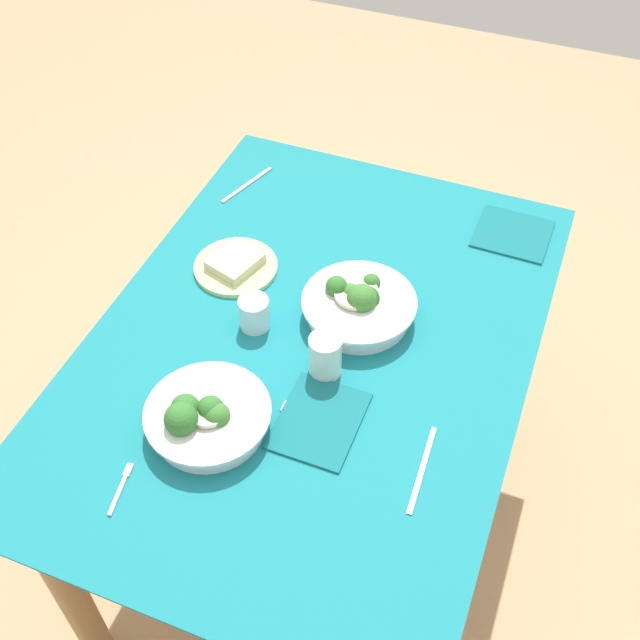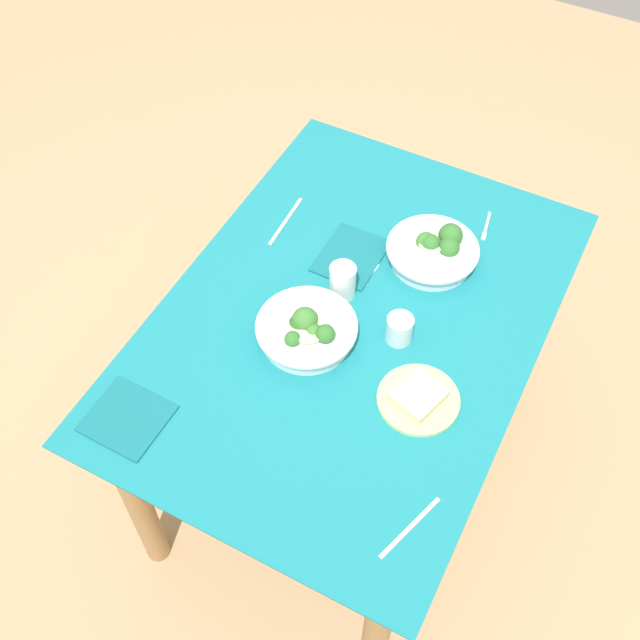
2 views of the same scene
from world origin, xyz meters
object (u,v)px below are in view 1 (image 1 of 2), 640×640
object	(u,v)px
bread_side_plate	(236,265)
napkin_folded_lower	(513,234)
water_glass_side	(325,356)
fork_by_far_bowl	(292,395)
broccoli_bowl_near	(359,305)
table_knife_left	(422,469)
table_knife_right	(247,185)
broccoli_bowl_far	(205,417)
napkin_folded_upper	(319,421)
fork_by_near_bowl	(121,486)
water_glass_center	(255,312)

from	to	relation	value
bread_side_plate	napkin_folded_lower	xyz separation A→B (m)	(0.36, -0.59, -0.01)
water_glass_side	fork_by_far_bowl	xyz separation A→B (m)	(-0.09, 0.04, -0.05)
broccoli_bowl_near	table_knife_left	distance (m)	0.42
fork_by_far_bowl	table_knife_right	bearing A→B (deg)	-146.41
broccoli_bowl_far	napkin_folded_upper	xyz separation A→B (m)	(0.09, -0.20, -0.03)
broccoli_bowl_near	table_knife_left	size ratio (longest dim) A/B	1.28
table_knife_right	broccoli_bowl_far	bearing A→B (deg)	-142.98
broccoli_bowl_far	fork_by_near_bowl	bearing A→B (deg)	153.91
fork_by_near_bowl	table_knife_left	distance (m)	0.57
bread_side_plate	table_knife_right	xyz separation A→B (m)	(0.30, 0.11, -0.01)
water_glass_center	napkin_folded_upper	xyz separation A→B (m)	(-0.19, -0.23, -0.04)
fork_by_far_bowl	fork_by_near_bowl	distance (m)	0.38
bread_side_plate	water_glass_center	distance (m)	0.19
table_knife_right	napkin_folded_lower	xyz separation A→B (m)	(0.06, -0.70, 0.00)
broccoli_bowl_near	bread_side_plate	size ratio (longest dim) A/B	1.28
broccoli_bowl_near	fork_by_far_bowl	bearing A→B (deg)	168.91
water_glass_side	napkin_folded_lower	size ratio (longest dim) A/B	0.55
broccoli_bowl_far	napkin_folded_lower	bearing A→B (deg)	-29.09
broccoli_bowl_near	napkin_folded_lower	xyz separation A→B (m)	(0.40, -0.27, -0.03)
broccoli_bowl_near	water_glass_center	world-z (taller)	broccoli_bowl_near
fork_by_near_bowl	napkin_folded_upper	size ratio (longest dim) A/B	0.56
fork_by_near_bowl	water_glass_center	bearing A→B (deg)	-17.80
water_glass_center	napkin_folded_upper	world-z (taller)	water_glass_center
broccoli_bowl_near	table_knife_right	xyz separation A→B (m)	(0.34, 0.43, -0.03)
fork_by_far_bowl	napkin_folded_lower	xyz separation A→B (m)	(0.66, -0.32, 0.00)
broccoli_bowl_far	fork_by_near_bowl	xyz separation A→B (m)	(-0.18, 0.09, -0.03)
water_glass_side	napkin_folded_upper	world-z (taller)	water_glass_side
fork_by_far_bowl	table_knife_left	world-z (taller)	same
broccoli_bowl_near	water_glass_side	distance (m)	0.18
broccoli_bowl_near	table_knife_left	world-z (taller)	broccoli_bowl_near
table_knife_left	bread_side_plate	bearing A→B (deg)	-125.68
bread_side_plate	water_glass_center	world-z (taller)	water_glass_center
napkin_folded_lower	fork_by_far_bowl	bearing A→B (deg)	154.48
water_glass_center	napkin_folded_lower	world-z (taller)	water_glass_center
water_glass_side	water_glass_center	bearing A→B (deg)	70.52
broccoli_bowl_far	water_glass_side	world-z (taller)	broccoli_bowl_far
fork_by_far_bowl	fork_by_near_bowl	bearing A→B (deg)	-33.24
napkin_folded_lower	water_glass_side	bearing A→B (deg)	154.30
fork_by_far_bowl	table_knife_left	size ratio (longest dim) A/B	0.51
broccoli_bowl_near	table_knife_right	distance (m)	0.55
water_glass_center	table_knife_left	distance (m)	0.51
water_glass_side	table_knife_right	world-z (taller)	water_glass_side
broccoli_bowl_far	water_glass_center	distance (m)	0.29
fork_by_far_bowl	napkin_folded_lower	bearing A→B (deg)	155.67
broccoli_bowl_far	water_glass_side	bearing A→B (deg)	-36.92
fork_by_near_bowl	napkin_folded_lower	distance (m)	1.11
water_glass_center	broccoli_bowl_far	bearing A→B (deg)	-174.89
bread_side_plate	fork_by_near_bowl	xyz separation A→B (m)	(-0.61, -0.06, -0.01)
water_glass_center	fork_by_far_bowl	bearing A→B (deg)	-135.55
broccoli_bowl_near	fork_by_near_bowl	size ratio (longest dim) A/B	2.28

